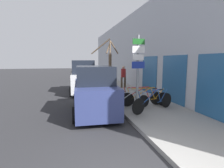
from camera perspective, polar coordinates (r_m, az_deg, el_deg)
ground_plane at (r=14.20m, az=-8.68°, el=-2.19°), size 80.00×80.00×0.00m
sidewalk_curb at (r=17.33m, az=-0.98°, el=-0.04°), size 3.20×32.00×0.15m
building_facade at (r=17.57m, az=4.72°, el=10.35°), size 0.23×32.00×6.50m
signpost at (r=7.25m, az=8.38°, el=4.10°), size 0.55×0.13×3.29m
bicycle_0 at (r=8.17m, az=13.40°, el=-5.73°), size 2.43×1.03×0.98m
bicycle_1 at (r=8.29m, az=5.70°, el=-5.70°), size 2.13×0.45×0.85m
bicycle_2 at (r=8.91m, az=10.89°, el=-4.57°), size 2.50×0.58×0.96m
bicycle_3 at (r=9.15m, az=9.24°, el=-4.22°), size 2.33×0.70×0.95m
parked_car_0 at (r=8.12m, az=-5.75°, el=-2.49°), size 2.13×4.31×2.19m
parked_car_1 at (r=13.44m, az=-9.43°, el=1.92°), size 2.09×4.55×2.43m
pedestrian_near at (r=14.63m, az=3.74°, el=2.91°), size 0.47×0.40×1.82m
street_tree at (r=11.50m, az=-0.82°, el=4.95°), size 1.73×1.19×3.69m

